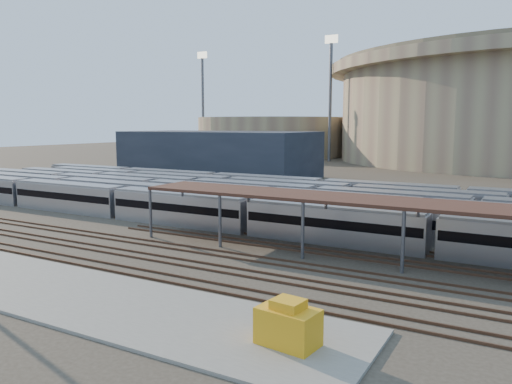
{
  "coord_description": "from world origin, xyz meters",
  "views": [
    {
      "loc": [
        26.27,
        -37.64,
        11.69
      ],
      "look_at": [
        -1.48,
        12.0,
        3.89
      ],
      "focal_mm": 35.0,
      "sensor_mm": 36.0,
      "label": 1
    }
  ],
  "objects": [
    {
      "name": "floodlight_3",
      "position": [
        -10.0,
        160.0,
        20.65
      ],
      "size": [
        4.0,
        1.0,
        38.4
      ],
      "color": "#515055",
      "rests_on": "ground"
    },
    {
      "name": "floodlight_0",
      "position": [
        -30.0,
        110.0,
        20.65
      ],
      "size": [
        4.0,
        1.0,
        38.4
      ],
      "color": "#515055",
      "rests_on": "ground"
    },
    {
      "name": "inspection_shed",
      "position": [
        22.0,
        4.0,
        4.98
      ],
      "size": [
        60.3,
        6.0,
        5.3
      ],
      "color": "#515055",
      "rests_on": "ground"
    },
    {
      "name": "secondary_arena",
      "position": [
        -60.0,
        130.0,
        7.0
      ],
      "size": [
        56.0,
        56.0,
        14.0
      ],
      "primitive_type": "cylinder",
      "color": "gray",
      "rests_on": "ground"
    },
    {
      "name": "yellow_equipment",
      "position": [
        15.61,
        -15.14,
        1.18
      ],
      "size": [
        3.36,
        2.33,
        1.96
      ],
      "primitive_type": "cube",
      "rotation": [
        0.0,
        0.0,
        -0.12
      ],
      "color": "orange",
      "rests_on": "apron"
    },
    {
      "name": "ground",
      "position": [
        0.0,
        0.0,
        0.0
      ],
      "size": [
        420.0,
        420.0,
        0.0
      ],
      "primitive_type": "plane",
      "color": "#383026",
      "rests_on": "ground"
    },
    {
      "name": "apron",
      "position": [
        -5.0,
        -15.0,
        0.1
      ],
      "size": [
        50.0,
        9.0,
        0.2
      ],
      "primitive_type": "cube",
      "color": "gray",
      "rests_on": "ground"
    },
    {
      "name": "empty_tracks",
      "position": [
        0.0,
        -5.0,
        0.09
      ],
      "size": [
        170.0,
        9.62,
        0.18
      ],
      "color": "#4C3323",
      "rests_on": "ground"
    },
    {
      "name": "service_building",
      "position": [
        -35.0,
        55.0,
        5.0
      ],
      "size": [
        42.0,
        20.0,
        10.0
      ],
      "primitive_type": "cube",
      "color": "#1E232D",
      "rests_on": "ground"
    },
    {
      "name": "floodlight_1",
      "position": [
        -85.0,
        120.0,
        20.65
      ],
      "size": [
        4.0,
        1.0,
        38.4
      ],
      "color": "#515055",
      "rests_on": "ground"
    },
    {
      "name": "subway_trains",
      "position": [
        1.61,
        18.5,
        1.8
      ],
      "size": [
        119.8,
        23.9,
        3.6
      ],
      "color": "#A2A2A6",
      "rests_on": "ground"
    }
  ]
}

